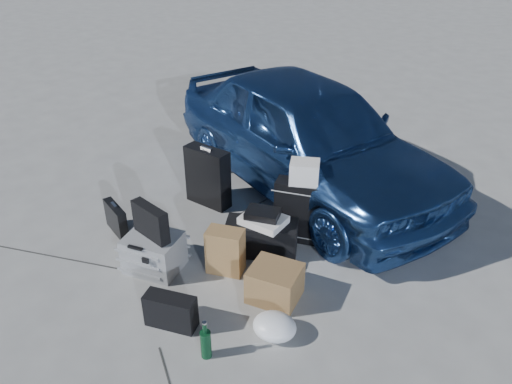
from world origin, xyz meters
TOP-DOWN VIEW (x-y plane):
  - ground at (0.00, 0.00)m, footprint 60.00×60.00m
  - car at (-0.06, 2.10)m, footprint 4.15×2.92m
  - pelican_case at (-0.45, -0.04)m, footprint 0.55×0.49m
  - laptop_bag at (-0.46, -0.03)m, footprint 0.42×0.17m
  - briefcase at (-1.19, 0.17)m, footprint 0.40×0.23m
  - suitcase_left at (-0.76, 1.14)m, footprint 0.52×0.20m
  - suitcase_right at (0.44, 1.11)m, footprint 0.57×0.33m
  - white_carton at (0.43, 1.12)m, footprint 0.34×0.31m
  - duffel_bag at (0.23, 0.70)m, footprint 0.73×0.55m
  - flat_box_white at (0.25, 0.71)m, footprint 0.40×0.30m
  - flat_box_black at (0.24, 0.71)m, footprint 0.36×0.30m
  - kraft_bag at (0.11, 0.29)m, footprint 0.37×0.28m
  - cardboard_box at (0.68, 0.23)m, footprint 0.46×0.42m
  - plastic_bag at (0.91, -0.15)m, footprint 0.40×0.36m
  - messenger_bag at (0.16, -0.50)m, footprint 0.44×0.26m
  - green_bottle at (0.59, -0.60)m, footprint 0.11×0.11m

SIDE VIEW (x-z plane):
  - ground at x=0.00m, z-range 0.00..0.00m
  - plastic_bag at x=0.91m, z-range 0.00..0.19m
  - messenger_bag at x=0.16m, z-range 0.00..0.29m
  - cardboard_box at x=0.68m, z-range 0.00..0.31m
  - briefcase at x=-1.19m, z-range 0.00..0.31m
  - green_bottle at x=0.59m, z-range 0.00..0.33m
  - duffel_bag at x=0.23m, z-range 0.00..0.34m
  - pelican_case at x=-0.45m, z-range 0.00..0.35m
  - kraft_bag at x=0.11m, z-range 0.00..0.43m
  - suitcase_right at x=0.44m, z-range 0.00..0.64m
  - suitcase_left at x=-0.76m, z-range 0.00..0.66m
  - flat_box_white at x=0.25m, z-range 0.34..0.41m
  - flat_box_black at x=0.24m, z-range 0.41..0.47m
  - laptop_bag at x=-0.46m, z-range 0.35..0.65m
  - car at x=-0.06m, z-range 0.00..1.31m
  - white_carton at x=0.43m, z-range 0.64..0.86m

